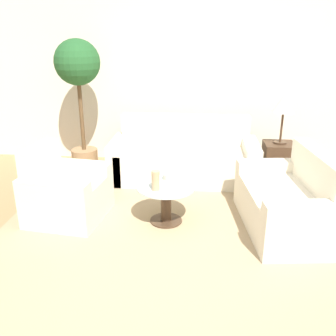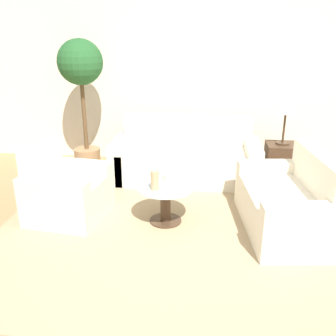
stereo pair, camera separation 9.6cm
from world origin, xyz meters
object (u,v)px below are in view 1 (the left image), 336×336
Objects in this scene: coffee_table at (166,199)px; table_lamp at (284,106)px; armchair at (64,194)px; bowl at (170,177)px; loveseat at (292,204)px; vase at (156,181)px; sofa_main at (184,159)px; potted_plant at (79,79)px.

table_lamp is at bearing 42.32° from coffee_table.
bowl is at bearing -74.56° from armchair.
table_lamp is 4.19× the size of bowl.
loveseat is 2.23× the size of coffee_table.
bowl is at bearing -105.59° from loveseat.
loveseat is 1.48m from vase.
vase reaches higher than bowl.
bowl is (0.13, 0.31, -0.07)m from vase.
vase is at bearing -92.46° from loveseat.
sofa_main is 9.67× the size of vase.
potted_plant is (-1.39, 1.55, 1.09)m from coffee_table.
vase is at bearing -98.88° from sofa_main.
loveseat is 6.83× the size of vase.
sofa_main is 1.88m from potted_plant.
potted_plant reaches higher than bowl.
armchair reaches higher than vase.
armchair is 1.22m from bowl.
sofa_main reaches higher than loveseat.
loveseat is 1.35m from bowl.
table_lamp is at bearing 169.03° from loveseat.
sofa_main is at bearing 84.78° from bowl.
vase is at bearing -52.30° from potted_plant.
table_lamp is at bearing 42.93° from vase.
armchair is 1.39× the size of coffee_table.
sofa_main is 1.39m from coffee_table.
armchair is at bearing -171.98° from bowl.
potted_plant is 9.04× the size of vase.
loveseat is 2.20× the size of table_lamp.
potted_plant is at bearing 173.69° from sofa_main.
loveseat reaches higher than bowl.
bowl is (1.41, -1.35, -0.90)m from potted_plant.
armchair is 2.52m from loveseat.
bowl is (-1.32, 0.21, 0.19)m from loveseat.
coffee_table is 0.34× the size of potted_plant.
loveseat is at bearing -29.68° from potted_plant.
coffee_table is 3.06× the size of vase.
vase reaches higher than coffee_table.
vase is at bearing -129.35° from coffee_table.
potted_plant is at bearing 127.70° from vase.
sofa_main is at bearing -36.56° from armchair.
sofa_main is 1.20m from bowl.
loveseat is 3.33m from potted_plant.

